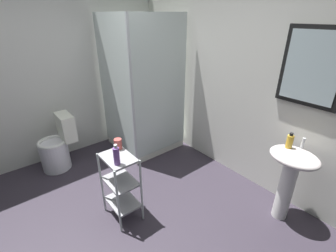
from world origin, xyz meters
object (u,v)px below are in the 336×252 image
at_px(conditioner_bottle_purple, 116,156).
at_px(pedestal_sink, 290,171).
at_px(shower_stall, 142,121).
at_px(toilet, 58,147).
at_px(hand_soap_bottle, 290,141).
at_px(storage_cart, 121,182).
at_px(rinse_cup, 118,144).

bearing_deg(conditioner_bottle_purple, pedestal_sink, 54.55).
bearing_deg(shower_stall, toilet, -103.74).
bearing_deg(hand_soap_bottle, pedestal_sink, -10.49).
bearing_deg(pedestal_sink, hand_soap_bottle, 169.51).
distance_m(storage_cart, hand_soap_bottle, 1.70).
xyz_separation_m(storage_cart, conditioner_bottle_purple, (0.10, -0.06, 0.39)).
relative_size(hand_soap_bottle, rinse_cup, 1.44).
xyz_separation_m(shower_stall, pedestal_sink, (2.13, 0.33, 0.12)).
bearing_deg(toilet, rinse_cup, 14.82).
distance_m(shower_stall, hand_soap_bottle, 2.12).
height_order(conditioner_bottle_purple, rinse_cup, conditioner_bottle_purple).
relative_size(conditioner_bottle_purple, rinse_cup, 1.86).
xyz_separation_m(toilet, hand_soap_bottle, (2.34, 1.56, 0.56)).
relative_size(storage_cart, conditioner_bottle_purple, 3.66).
height_order(shower_stall, storage_cart, shower_stall).
height_order(toilet, rinse_cup, rinse_cup).
relative_size(hand_soap_bottle, conditioner_bottle_purple, 0.77).
height_order(pedestal_sink, rinse_cup, rinse_cup).
xyz_separation_m(shower_stall, conditioner_bottle_purple, (1.16, -1.02, 0.37)).
xyz_separation_m(hand_soap_bottle, conditioner_bottle_purple, (-0.89, -1.37, -0.05)).
distance_m(shower_stall, rinse_cup, 1.32).
bearing_deg(conditioner_bottle_purple, toilet, -172.82).
bearing_deg(hand_soap_bottle, rinse_cup, -132.32).
distance_m(pedestal_sink, conditioner_bottle_purple, 1.69).
bearing_deg(rinse_cup, shower_stall, 136.30).
height_order(pedestal_sink, toilet, pedestal_sink).
bearing_deg(rinse_cup, storage_cart, -30.89).
bearing_deg(shower_stall, storage_cart, -42.31).
height_order(shower_stall, conditioner_bottle_purple, shower_stall).
height_order(toilet, hand_soap_bottle, hand_soap_bottle).
bearing_deg(pedestal_sink, toilet, -147.55).
bearing_deg(shower_stall, rinse_cup, -43.70).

